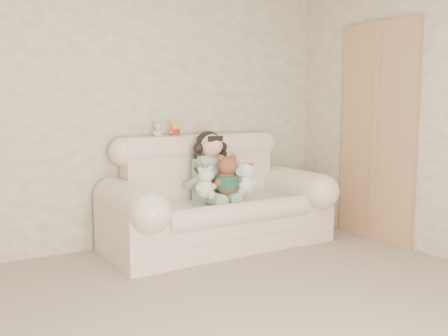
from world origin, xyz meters
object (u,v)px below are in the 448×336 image
Objects in this scene: brown_teddy at (227,171)px; cream_teddy at (205,179)px; seated_child at (211,166)px; white_cat at (245,175)px; sofa at (218,192)px.

brown_teddy is 0.23m from cream_teddy.
seated_child reaches higher than brown_teddy.
white_cat is (0.20, -0.01, -0.05)m from brown_teddy.
cream_teddy is (-0.22, 0.01, -0.06)m from brown_teddy.
white_cat is at bearing -16.32° from brown_teddy.
sofa is 0.25m from brown_teddy.
seated_child is 0.34m from white_cat.
brown_teddy is at bearing 174.95° from white_cat.
cream_teddy is (-0.21, -0.12, 0.15)m from sofa.
white_cat is (0.21, -0.14, 0.16)m from sofa.
sofa is 3.13× the size of seated_child.
white_cat is at bearing -4.98° from cream_teddy.
seated_child reaches higher than sofa.
brown_teddy is at bearing -5.14° from cream_teddy.
sofa is 0.30m from white_cat.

